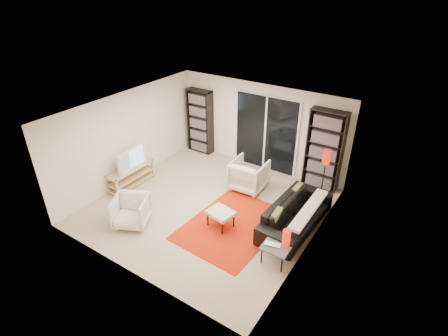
{
  "coord_description": "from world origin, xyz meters",
  "views": [
    {
      "loc": [
        4.07,
        -5.53,
        4.94
      ],
      "look_at": [
        0.25,
        0.3,
        1.0
      ],
      "focal_mm": 28.0,
      "sensor_mm": 36.0,
      "label": 1
    }
  ],
  "objects_px": {
    "armchair_back": "(249,175)",
    "sofa": "(296,214)",
    "bookshelf_right": "(324,151)",
    "bookshelf_left": "(200,121)",
    "floor_lamp": "(326,162)",
    "armchair_front": "(131,211)",
    "ottoman": "(221,213)",
    "side_table": "(277,247)",
    "tv_stand": "(131,176)"
  },
  "relations": [
    {
      "from": "side_table",
      "to": "bookshelf_left",
      "type": "bearing_deg",
      "value": 143.04
    },
    {
      "from": "floor_lamp",
      "to": "sofa",
      "type": "bearing_deg",
      "value": -93.55
    },
    {
      "from": "armchair_front",
      "to": "ottoman",
      "type": "xyz_separation_m",
      "value": [
        1.71,
        1.01,
        0.01
      ]
    },
    {
      "from": "armchair_back",
      "to": "floor_lamp",
      "type": "relative_size",
      "value": 0.66
    },
    {
      "from": "armchair_back",
      "to": "armchair_front",
      "type": "relative_size",
      "value": 1.16
    },
    {
      "from": "bookshelf_right",
      "to": "side_table",
      "type": "bearing_deg",
      "value": -85.43
    },
    {
      "from": "bookshelf_right",
      "to": "armchair_back",
      "type": "xyz_separation_m",
      "value": [
        -1.51,
        -1.09,
        -0.66
      ]
    },
    {
      "from": "tv_stand",
      "to": "armchair_front",
      "type": "bearing_deg",
      "value": -43.42
    },
    {
      "from": "bookshelf_right",
      "to": "floor_lamp",
      "type": "relative_size",
      "value": 1.6
    },
    {
      "from": "sofa",
      "to": "tv_stand",
      "type": "bearing_deg",
      "value": 102.22
    },
    {
      "from": "sofa",
      "to": "armchair_front",
      "type": "height_order",
      "value": "armchair_front"
    },
    {
      "from": "bookshelf_left",
      "to": "side_table",
      "type": "height_order",
      "value": "bookshelf_left"
    },
    {
      "from": "armchair_front",
      "to": "floor_lamp",
      "type": "bearing_deg",
      "value": 18.89
    },
    {
      "from": "tv_stand",
      "to": "armchair_back",
      "type": "bearing_deg",
      "value": 29.84
    },
    {
      "from": "ottoman",
      "to": "armchair_front",
      "type": "bearing_deg",
      "value": -149.47
    },
    {
      "from": "sofa",
      "to": "floor_lamp",
      "type": "xyz_separation_m",
      "value": [
        0.09,
        1.39,
        0.68
      ]
    },
    {
      "from": "armchair_back",
      "to": "sofa",
      "type": "bearing_deg",
      "value": 151.33
    },
    {
      "from": "armchair_back",
      "to": "ottoman",
      "type": "distance_m",
      "value": 1.72
    },
    {
      "from": "ottoman",
      "to": "side_table",
      "type": "bearing_deg",
      "value": -11.39
    },
    {
      "from": "bookshelf_right",
      "to": "sofa",
      "type": "bearing_deg",
      "value": -86.15
    },
    {
      "from": "bookshelf_left",
      "to": "sofa",
      "type": "xyz_separation_m",
      "value": [
        3.98,
        -1.88,
        -0.66
      ]
    },
    {
      "from": "bookshelf_left",
      "to": "floor_lamp",
      "type": "distance_m",
      "value": 4.09
    },
    {
      "from": "armchair_front",
      "to": "bookshelf_right",
      "type": "bearing_deg",
      "value": 24.75
    },
    {
      "from": "bookshelf_left",
      "to": "armchair_front",
      "type": "height_order",
      "value": "bookshelf_left"
    },
    {
      "from": "sofa",
      "to": "floor_lamp",
      "type": "relative_size",
      "value": 1.66
    },
    {
      "from": "bookshelf_left",
      "to": "floor_lamp",
      "type": "xyz_separation_m",
      "value": [
        4.06,
        -0.49,
        0.02
      ]
    },
    {
      "from": "armchair_front",
      "to": "floor_lamp",
      "type": "height_order",
      "value": "floor_lamp"
    },
    {
      "from": "bookshelf_right",
      "to": "armchair_back",
      "type": "relative_size",
      "value": 2.43
    },
    {
      "from": "armchair_front",
      "to": "ottoman",
      "type": "height_order",
      "value": "armchair_front"
    },
    {
      "from": "bookshelf_right",
      "to": "floor_lamp",
      "type": "xyz_separation_m",
      "value": [
        0.21,
        -0.49,
        -0.05
      ]
    },
    {
      "from": "side_table",
      "to": "floor_lamp",
      "type": "bearing_deg",
      "value": 90.74
    },
    {
      "from": "bookshelf_right",
      "to": "tv_stand",
      "type": "distance_m",
      "value": 5.0
    },
    {
      "from": "tv_stand",
      "to": "sofa",
      "type": "bearing_deg",
      "value": 9.75
    },
    {
      "from": "armchair_back",
      "to": "ottoman",
      "type": "height_order",
      "value": "armchair_back"
    },
    {
      "from": "armchair_back",
      "to": "armchair_front",
      "type": "bearing_deg",
      "value": 59.1
    },
    {
      "from": "side_table",
      "to": "sofa",
      "type": "bearing_deg",
      "value": 95.68
    },
    {
      "from": "armchair_back",
      "to": "armchair_front",
      "type": "height_order",
      "value": "armchair_back"
    },
    {
      "from": "armchair_back",
      "to": "floor_lamp",
      "type": "xyz_separation_m",
      "value": [
        1.73,
        0.6,
        0.6
      ]
    },
    {
      "from": "bookshelf_right",
      "to": "floor_lamp",
      "type": "distance_m",
      "value": 0.53
    },
    {
      "from": "armchair_front",
      "to": "ottoman",
      "type": "distance_m",
      "value": 1.98
    },
    {
      "from": "floor_lamp",
      "to": "tv_stand",
      "type": "bearing_deg",
      "value": -154.12
    },
    {
      "from": "armchair_front",
      "to": "side_table",
      "type": "bearing_deg",
      "value": -14.89
    },
    {
      "from": "bookshelf_left",
      "to": "armchair_front",
      "type": "relative_size",
      "value": 2.62
    },
    {
      "from": "bookshelf_left",
      "to": "bookshelf_right",
      "type": "height_order",
      "value": "bookshelf_right"
    },
    {
      "from": "tv_stand",
      "to": "armchair_front",
      "type": "distance_m",
      "value": 1.7
    },
    {
      "from": "armchair_back",
      "to": "bookshelf_right",
      "type": "bearing_deg",
      "value": -147.21
    },
    {
      "from": "bookshelf_right",
      "to": "ottoman",
      "type": "height_order",
      "value": "bookshelf_right"
    },
    {
      "from": "bookshelf_right",
      "to": "sofa",
      "type": "height_order",
      "value": "bookshelf_right"
    },
    {
      "from": "bookshelf_left",
      "to": "bookshelf_right",
      "type": "bearing_deg",
      "value": -0.0
    },
    {
      "from": "armchair_front",
      "to": "floor_lamp",
      "type": "distance_m",
      "value": 4.62
    }
  ]
}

